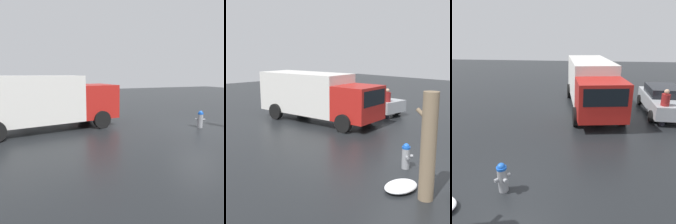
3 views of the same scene
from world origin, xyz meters
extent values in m
plane|color=black|center=(0.00, 0.00, 0.00)|extent=(60.00, 60.00, 0.00)
cylinder|color=gray|center=(0.00, 0.00, 0.35)|extent=(0.26, 0.26, 0.70)
cylinder|color=blue|center=(0.00, 0.00, 0.74)|extent=(0.28, 0.28, 0.07)
sphere|color=blue|center=(0.00, 0.00, 0.77)|extent=(0.22, 0.22, 0.22)
cylinder|color=gray|center=(-0.12, -0.14, 0.43)|extent=(0.15, 0.15, 0.11)
cylinder|color=gray|center=(0.14, -0.12, 0.43)|extent=(0.13, 0.13, 0.09)
cylinder|color=gray|center=(-0.14, 0.12, 0.43)|extent=(0.13, 0.13, 0.09)
cube|color=red|center=(4.84, -2.87, 1.32)|extent=(2.21, 2.48, 1.73)
cube|color=black|center=(3.88, -3.00, 1.66)|extent=(0.30, 1.85, 0.76)
cube|color=silver|center=(8.42, -2.34, 1.56)|extent=(5.61, 2.97, 2.22)
cylinder|color=black|center=(5.09, -3.95, 0.45)|extent=(0.93, 0.41, 0.90)
cylinder|color=black|center=(4.77, -1.75, 0.45)|extent=(0.93, 0.41, 0.90)
cylinder|color=black|center=(9.90, -3.25, 0.45)|extent=(0.93, 0.41, 0.90)
cylinder|color=black|center=(9.58, -1.05, 0.45)|extent=(0.93, 0.41, 0.90)
cylinder|color=#23232D|center=(5.28, -5.84, 0.42)|extent=(0.26, 0.26, 0.83)
cylinder|color=maroon|center=(5.28, -5.84, 1.18)|extent=(0.38, 0.38, 0.69)
sphere|color=tan|center=(5.28, -5.84, 1.64)|extent=(0.23, 0.23, 0.23)
cube|color=#ADB2B7|center=(7.01, -6.32, 0.64)|extent=(4.27, 1.84, 0.68)
cube|color=black|center=(7.22, -6.33, 1.21)|extent=(2.06, 1.59, 0.47)
cylinder|color=black|center=(5.58, -5.41, 0.30)|extent=(0.60, 0.21, 0.60)
cylinder|color=black|center=(8.43, -7.23, 0.30)|extent=(0.60, 0.21, 0.60)
cylinder|color=black|center=(8.46, -5.47, 0.30)|extent=(0.60, 0.21, 0.60)
camera|label=1|loc=(8.30, 8.60, 2.74)|focal=35.00mm
camera|label=2|loc=(-5.63, 8.53, 3.94)|focal=50.00mm
camera|label=3|loc=(-4.79, -2.21, 4.16)|focal=35.00mm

